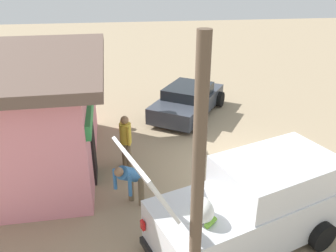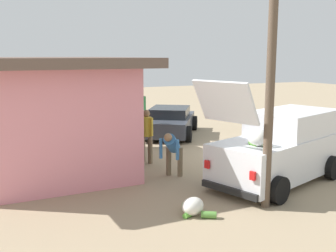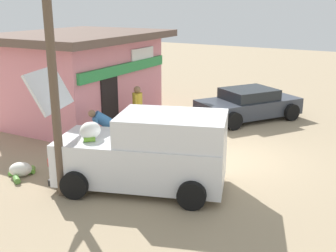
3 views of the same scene
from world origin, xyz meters
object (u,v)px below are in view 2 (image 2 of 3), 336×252
at_px(storefront_bar, 48,112).
at_px(paint_bucket, 120,141).
at_px(customer_bending, 172,149).
at_px(parked_sedan, 170,122).
at_px(delivery_van, 280,147).
at_px(vendor_standing, 146,132).
at_px(unloaded_banana_pile, 193,207).

height_order(storefront_bar, paint_bucket, storefront_bar).
bearing_deg(customer_bending, parked_sedan, -23.89).
height_order(delivery_van, vendor_standing, delivery_van).
distance_m(storefront_bar, customer_bending, 3.93).
xyz_separation_m(unloaded_banana_pile, paint_bucket, (7.33, -0.65, -0.01)).
bearing_deg(customer_bending, delivery_van, -120.32).
xyz_separation_m(customer_bending, paint_bucket, (4.69, 0.06, -0.68)).
distance_m(vendor_standing, unloaded_banana_pile, 4.62).
xyz_separation_m(storefront_bar, parked_sedan, (3.32, -5.51, -1.15)).
distance_m(parked_sedan, paint_bucket, 2.83).
bearing_deg(unloaded_banana_pile, storefront_bar, 24.20).
bearing_deg(storefront_bar, vendor_standing, -100.56).
height_order(parked_sedan, customer_bending, customer_bending).
bearing_deg(delivery_van, unloaded_banana_pile, 109.45).
bearing_deg(paint_bucket, storefront_bar, 128.11).
distance_m(delivery_van, parked_sedan, 7.22).
relative_size(storefront_bar, unloaded_banana_pile, 7.08).
height_order(parked_sedan, unloaded_banana_pile, parked_sedan).
bearing_deg(parked_sedan, customer_bending, 156.11).
height_order(storefront_bar, unloaded_banana_pile, storefront_bar).
distance_m(customer_bending, paint_bucket, 4.74).
relative_size(delivery_van, unloaded_banana_pile, 5.28).
distance_m(storefront_bar, paint_bucket, 4.02).
xyz_separation_m(storefront_bar, vendor_standing, (-0.55, -2.93, -0.73)).
height_order(storefront_bar, vendor_standing, storefront_bar).
height_order(storefront_bar, delivery_van, storefront_bar).
distance_m(delivery_van, customer_bending, 2.95).
xyz_separation_m(parked_sedan, paint_bucket, (-1.04, 2.60, -0.43)).
bearing_deg(parked_sedan, vendor_standing, 146.29).
xyz_separation_m(vendor_standing, unloaded_banana_pile, (-4.50, 0.66, -0.83)).
height_order(vendor_standing, unloaded_banana_pile, vendor_standing).
bearing_deg(parked_sedan, paint_bucket, 111.78).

